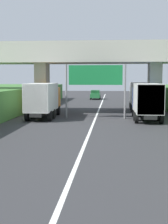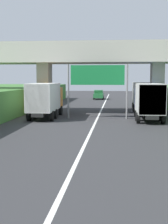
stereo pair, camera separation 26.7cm
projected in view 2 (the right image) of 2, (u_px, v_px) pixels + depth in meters
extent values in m
cube|color=white|center=(95.00, 123.00, 27.37)|extent=(0.20, 100.35, 0.01)
cube|color=#ADA89E|center=(100.00, 58.00, 34.17)|extent=(40.00, 4.80, 1.10)
cube|color=#ADA89E|center=(99.00, 46.00, 31.86)|extent=(40.00, 0.36, 1.10)
cube|color=#ADA89E|center=(101.00, 50.00, 36.25)|extent=(40.00, 0.36, 1.10)
cube|color=#9F9A91|center=(45.00, 88.00, 35.17)|extent=(1.30, 2.20, 5.58)
cube|color=#9F9A91|center=(157.00, 89.00, 33.89)|extent=(1.30, 2.20, 5.58)
cylinder|color=slate|center=(68.00, 91.00, 30.46)|extent=(0.18, 0.18, 5.28)
cylinder|color=slate|center=(127.00, 92.00, 29.87)|extent=(0.18, 0.18, 5.28)
cube|color=#167238|center=(97.00, 75.00, 29.99)|extent=(5.20, 0.12, 1.90)
cube|color=white|center=(97.00, 75.00, 29.98)|extent=(4.89, 0.01, 1.67)
cube|color=black|center=(142.00, 105.00, 38.69)|extent=(1.10, 7.30, 0.36)
cube|color=black|center=(141.00, 94.00, 41.13)|extent=(2.10, 2.10, 2.10)
cube|color=#2D3842|center=(140.00, 91.00, 42.11)|extent=(1.89, 0.06, 0.90)
cube|color=#B7B7B2|center=(143.00, 93.00, 37.49)|extent=(2.30, 5.20, 2.60)
cube|color=gray|center=(145.00, 94.00, 34.94)|extent=(2.21, 0.04, 2.50)
cylinder|color=black|center=(133.00, 104.00, 41.38)|extent=(0.30, 0.96, 0.96)
cylinder|color=black|center=(148.00, 104.00, 41.18)|extent=(0.30, 0.96, 0.96)
cylinder|color=black|center=(135.00, 108.00, 36.37)|extent=(0.30, 0.96, 0.96)
cylinder|color=black|center=(153.00, 108.00, 36.15)|extent=(0.30, 0.96, 0.96)
cylinder|color=black|center=(134.00, 107.00, 38.04)|extent=(0.30, 0.96, 0.96)
cylinder|color=black|center=(152.00, 107.00, 37.82)|extent=(0.30, 0.96, 0.96)
cube|color=black|center=(148.00, 113.00, 29.44)|extent=(1.10, 7.30, 0.36)
cube|color=#233D9E|center=(146.00, 98.00, 31.87)|extent=(2.10, 2.10, 2.10)
cube|color=#2D3842|center=(145.00, 95.00, 32.85)|extent=(1.89, 0.06, 0.90)
cube|color=#B7B7B2|center=(149.00, 98.00, 28.24)|extent=(2.30, 5.20, 2.60)
cube|color=gray|center=(153.00, 100.00, 25.69)|extent=(2.21, 0.04, 2.50)
cylinder|color=black|center=(136.00, 112.00, 32.13)|extent=(0.30, 0.96, 0.96)
cylinder|color=black|center=(155.00, 112.00, 31.93)|extent=(0.30, 0.96, 0.96)
cylinder|color=black|center=(138.00, 118.00, 27.11)|extent=(0.30, 0.96, 0.96)
cylinder|color=black|center=(163.00, 118.00, 26.89)|extent=(0.30, 0.96, 0.96)
cylinder|color=black|center=(137.00, 116.00, 28.78)|extent=(0.30, 0.96, 0.96)
cylinder|color=black|center=(161.00, 116.00, 28.56)|extent=(0.30, 0.96, 0.96)
cube|color=black|center=(46.00, 111.00, 31.08)|extent=(1.10, 7.30, 0.36)
cube|color=orange|center=(52.00, 97.00, 33.52)|extent=(2.10, 2.10, 2.10)
cube|color=#2D3842|center=(53.00, 94.00, 34.50)|extent=(1.89, 0.06, 0.90)
cube|color=silver|center=(44.00, 97.00, 29.89)|extent=(2.30, 5.20, 2.60)
cube|color=#A8A8A4|center=(37.00, 99.00, 27.34)|extent=(2.21, 0.04, 2.50)
cylinder|color=black|center=(43.00, 110.00, 33.77)|extent=(0.30, 0.96, 0.96)
cylinder|color=black|center=(61.00, 110.00, 33.58)|extent=(0.30, 0.96, 0.96)
cylinder|color=black|center=(29.00, 116.00, 28.76)|extent=(0.30, 0.96, 0.96)
cylinder|color=black|center=(52.00, 116.00, 28.54)|extent=(0.30, 0.96, 0.96)
cylinder|color=black|center=(34.00, 114.00, 30.43)|extent=(0.30, 0.96, 0.96)
cylinder|color=black|center=(55.00, 114.00, 30.21)|extent=(0.30, 0.96, 0.96)
cube|color=#236B38|center=(99.00, 96.00, 58.36)|extent=(1.76, 4.10, 0.76)
cube|color=#236B38|center=(99.00, 92.00, 58.13)|extent=(1.56, 1.90, 0.64)
cube|color=#2D3842|center=(98.00, 92.00, 57.22)|extent=(1.44, 0.06, 0.54)
cylinder|color=black|center=(95.00, 97.00, 59.74)|extent=(0.22, 0.64, 0.64)
cylinder|color=black|center=(103.00, 97.00, 59.57)|extent=(0.22, 0.64, 0.64)
cylinder|color=black|center=(94.00, 98.00, 57.23)|extent=(0.22, 0.64, 0.64)
cylinder|color=black|center=(103.00, 98.00, 57.06)|extent=(0.22, 0.64, 0.64)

